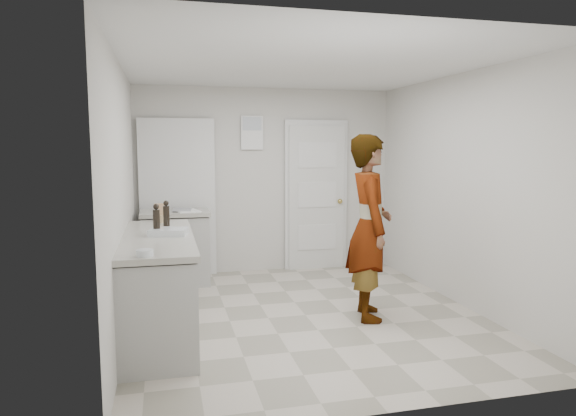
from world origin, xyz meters
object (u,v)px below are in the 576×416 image
object	(u,v)px
cake_mix_box	(160,213)
oil_cruet_a	(166,214)
spice_jar	(161,219)
person	(369,227)
egg_bowl	(145,253)
baking_dish	(169,232)
oil_cruet_b	(157,220)

from	to	relation	value
cake_mix_box	oil_cruet_a	size ratio (longest dim) A/B	0.76
cake_mix_box	spice_jar	xyz separation A→B (m)	(0.00, -0.07, -0.06)
person	egg_bowl	xyz separation A→B (m)	(-2.13, -0.88, 0.03)
spice_jar	baking_dish	xyz separation A→B (m)	(0.07, -0.77, -0.01)
spice_jar	oil_cruet_a	bearing A→B (deg)	-74.93
oil_cruet_a	oil_cruet_b	bearing A→B (deg)	-99.80
person	baking_dish	xyz separation A→B (m)	(-1.95, -0.00, 0.03)
spice_jar	egg_bowl	distance (m)	1.65
oil_cruet_a	egg_bowl	size ratio (longest dim) A/B	2.04
egg_bowl	person	bearing A→B (deg)	22.38
cake_mix_box	baking_dish	bearing A→B (deg)	-96.59
spice_jar	oil_cruet_b	bearing A→B (deg)	-92.54
baking_dish	person	bearing A→B (deg)	0.04
oil_cruet_b	oil_cruet_a	bearing A→B (deg)	80.20
person	oil_cruet_b	size ratio (longest dim) A/B	6.47
person	cake_mix_box	size ratio (longest dim) A/B	9.37
baking_dish	egg_bowl	distance (m)	0.89
person	oil_cruet_b	bearing A→B (deg)	101.10
cake_mix_box	oil_cruet_b	world-z (taller)	oil_cruet_b
person	spice_jar	xyz separation A→B (m)	(-2.02, 0.77, 0.04)
cake_mix_box	spice_jar	bearing A→B (deg)	-98.84
cake_mix_box	baking_dish	world-z (taller)	cake_mix_box
oil_cruet_b	baking_dish	size ratio (longest dim) A/B	0.76
oil_cruet_a	baking_dish	distance (m)	0.56
spice_jar	egg_bowl	size ratio (longest dim) A/B	0.64
egg_bowl	oil_cruet_b	bearing A→B (deg)	85.05
cake_mix_box	person	bearing A→B (deg)	-34.09
egg_bowl	baking_dish	bearing A→B (deg)	78.29
person	baking_dish	bearing A→B (deg)	101.96
oil_cruet_a	egg_bowl	world-z (taller)	oil_cruet_a
cake_mix_box	egg_bowl	world-z (taller)	cake_mix_box
spice_jar	oil_cruet_a	distance (m)	0.24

